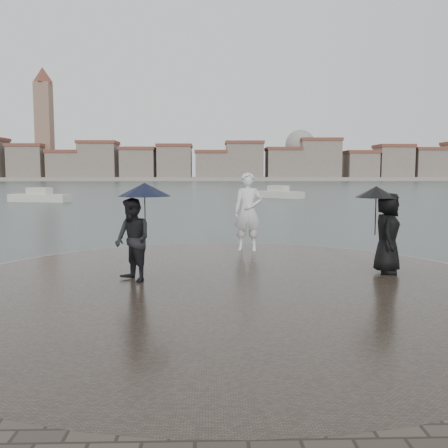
{
  "coord_description": "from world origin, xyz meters",
  "views": [
    {
      "loc": [
        -0.31,
        -6.43,
        2.6
      ],
      "look_at": [
        0.0,
        4.8,
        1.45
      ],
      "focal_mm": 40.0,
      "sensor_mm": 36.0,
      "label": 1
    }
  ],
  "objects": [
    {
      "name": "ground",
      "position": [
        0.0,
        0.0,
        0.0
      ],
      "size": [
        400.0,
        400.0,
        0.0
      ],
      "primitive_type": "plane",
      "color": "#2B3835",
      "rests_on": "ground"
    },
    {
      "name": "kerb_ring",
      "position": [
        0.0,
        3.5,
        0.16
      ],
      "size": [
        12.5,
        12.5,
        0.32
      ],
      "primitive_type": "cylinder",
      "color": "gray",
      "rests_on": "ground"
    },
    {
      "name": "quay_tip",
      "position": [
        0.0,
        3.5,
        0.18
      ],
      "size": [
        11.9,
        11.9,
        0.36
      ],
      "primitive_type": "cylinder",
      "color": "#2D261E",
      "rests_on": "ground"
    },
    {
      "name": "statue",
      "position": [
        0.78,
        7.87,
        1.49
      ],
      "size": [
        0.9,
        0.67,
        2.26
      ],
      "primitive_type": "imported",
      "rotation": [
        0.0,
        0.0,
        -0.17
      ],
      "color": "silver",
      "rests_on": "quay_tip"
    },
    {
      "name": "visitor_left",
      "position": [
        -1.85,
        3.85,
        1.5
      ],
      "size": [
        1.33,
        1.19,
        2.04
      ],
      "color": "black",
      "rests_on": "quay_tip"
    },
    {
      "name": "visitor_right",
      "position": [
        3.59,
        4.52,
        1.45
      ],
      "size": [
        1.14,
        1.08,
        1.95
      ],
      "color": "black",
      "rests_on": "quay_tip"
    },
    {
      "name": "far_skyline",
      "position": [
        -6.29,
        160.71,
        5.61
      ],
      "size": [
        260.0,
        20.0,
        37.0
      ],
      "color": "gray",
      "rests_on": "ground"
    },
    {
      "name": "boats",
      "position": [
        5.84,
        39.65,
        0.38
      ],
      "size": [
        47.85,
        14.8,
        1.5
      ],
      "color": "beige",
      "rests_on": "ground"
    }
  ]
}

